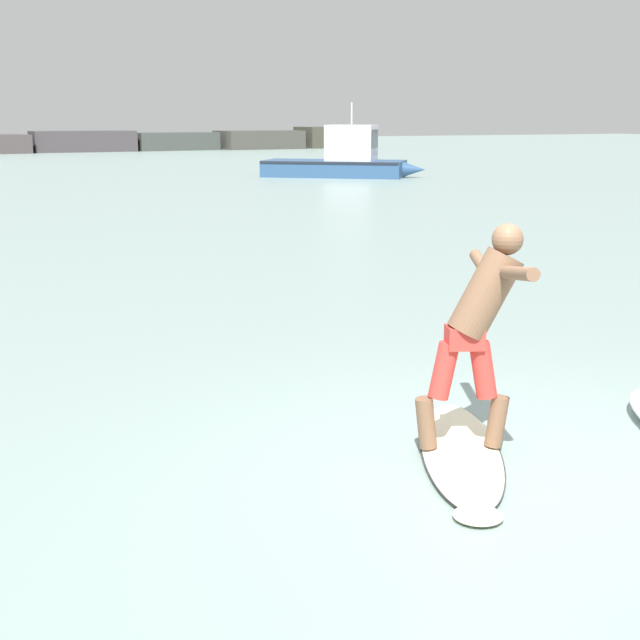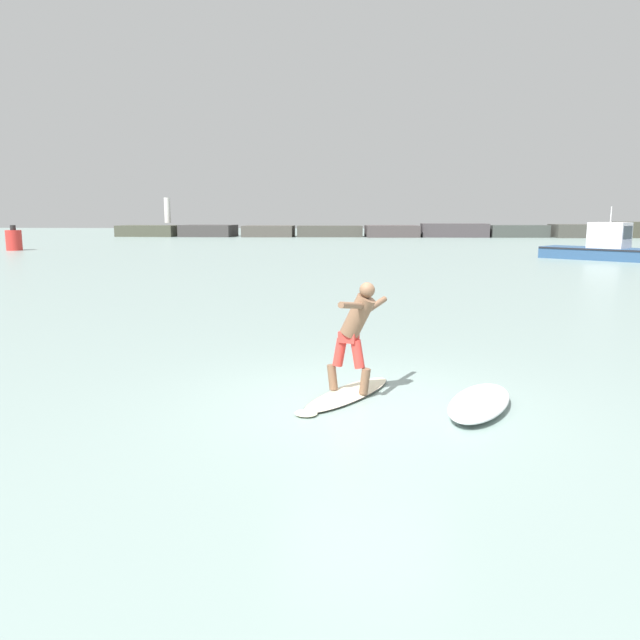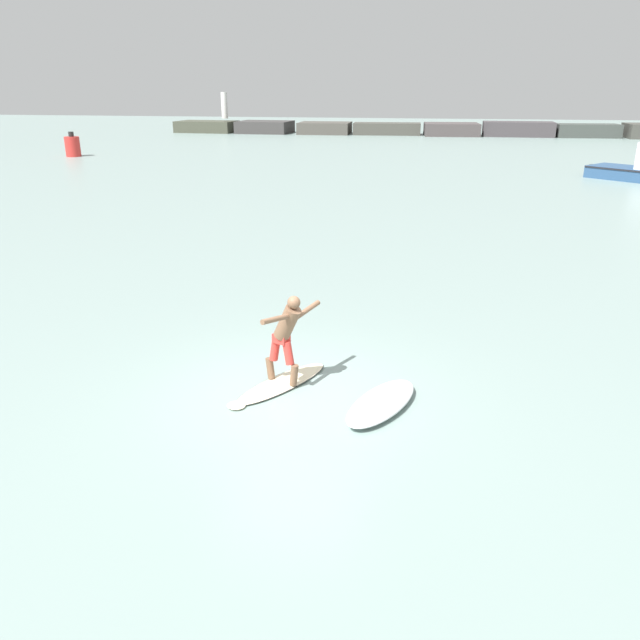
{
  "view_description": "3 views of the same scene",
  "coord_description": "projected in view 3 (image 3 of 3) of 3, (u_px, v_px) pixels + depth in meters",
  "views": [
    {
      "loc": [
        -3.93,
        -4.77,
        2.42
      ],
      "look_at": [
        -0.58,
        1.96,
        0.71
      ],
      "focal_mm": 50.0,
      "sensor_mm": 36.0,
      "label": 1
    },
    {
      "loc": [
        -0.07,
        -8.61,
        2.67
      ],
      "look_at": [
        -0.79,
        1.97,
        0.84
      ],
      "focal_mm": 35.0,
      "sensor_mm": 36.0,
      "label": 2
    },
    {
      "loc": [
        2.26,
        -9.36,
        4.96
      ],
      "look_at": [
        0.14,
        1.79,
        0.7
      ],
      "focal_mm": 35.0,
      "sensor_mm": 36.0,
      "label": 3
    }
  ],
  "objects": [
    {
      "name": "ground_plane",
      "position": [
        293.0,
        393.0,
        10.75
      ],
      "size": [
        200.0,
        200.0,
        0.0
      ],
      "primitive_type": "plane",
      "color": "gray"
    },
    {
      "name": "channel_marker_buoy",
      "position": [
        73.0,
        146.0,
        46.82
      ],
      "size": [
        1.09,
        1.09,
        1.8
      ],
      "color": "red",
      "rests_on": "ground"
    },
    {
      "name": "wave_foam_at_tail",
      "position": [
        381.0,
        403.0,
        10.2
      ],
      "size": [
        1.4,
        2.04,
        0.22
      ],
      "color": "white",
      "rests_on": "ground"
    },
    {
      "name": "surfer",
      "position": [
        286.0,
        332.0,
        10.65
      ],
      "size": [
        0.92,
        1.5,
        1.64
      ],
      "color": "brown",
      "rests_on": "surfboard"
    },
    {
      "name": "rock_jetty_breakwater",
      "position": [
        451.0,
        129.0,
        67.0
      ],
      "size": [
        61.97,
        5.13,
        4.36
      ],
      "color": "#404135",
      "rests_on": "ground"
    },
    {
      "name": "surfboard",
      "position": [
        281.0,
        384.0,
        11.03
      ],
      "size": [
        1.58,
        2.25,
        0.2
      ],
      "color": "beige",
      "rests_on": "ground"
    }
  ]
}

